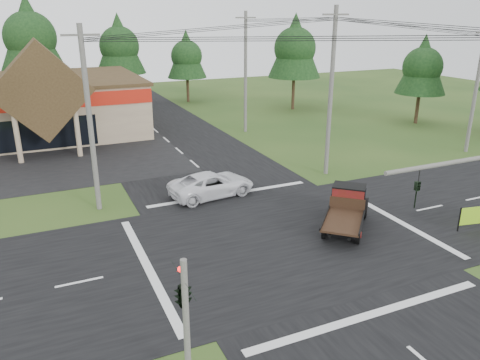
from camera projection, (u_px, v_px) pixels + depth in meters
ground at (282, 240)px, 24.03m from camera, size 120.00×120.00×0.00m
road_ns at (282, 239)px, 24.02m from camera, size 12.00×120.00×0.02m
road_ew at (282, 239)px, 24.02m from camera, size 120.00×12.00×0.02m
traffic_signal_corner at (183, 283)px, 13.66m from camera, size 0.53×2.48×4.40m
utility_pole_nw at (90, 120)px, 26.02m from camera, size 2.00×0.30×10.50m
utility_pole_ne at (331, 92)px, 32.00m from camera, size 2.00×0.30×11.50m
utility_pole_far at (476, 89)px, 37.59m from camera, size 2.00×0.30×10.20m
utility_pole_n at (246, 72)px, 44.09m from camera, size 2.00×0.30×11.20m
tree_row_c at (30, 35)px, 52.51m from camera, size 7.28×7.28×13.13m
tree_row_d at (119, 44)px, 57.66m from camera, size 6.16×6.16×11.11m
tree_row_e at (186, 54)px, 59.47m from camera, size 5.04×5.04×9.09m
tree_side_ne at (295, 46)px, 54.25m from camera, size 6.16×6.16×11.11m
tree_side_e_near at (423, 65)px, 47.46m from camera, size 5.04×5.04×9.09m
antique_flatbed_truck at (346, 210)px, 24.90m from camera, size 4.97×5.14×2.17m
white_pickup at (212, 184)px, 29.58m from camera, size 5.76×3.20×1.52m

